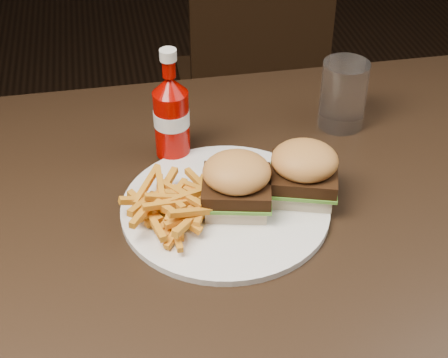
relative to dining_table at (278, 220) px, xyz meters
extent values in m
cube|color=black|center=(0.00, 0.00, 0.00)|extent=(1.20, 0.80, 0.04)
cube|color=black|center=(0.15, 0.89, -0.30)|extent=(0.37, 0.37, 0.03)
cylinder|color=white|center=(-0.08, 0.01, 0.03)|extent=(0.30, 0.30, 0.01)
cube|color=beige|center=(-0.06, 0.01, 0.04)|extent=(0.10, 0.10, 0.02)
cube|color=beige|center=(0.04, 0.02, 0.04)|extent=(0.11, 0.10, 0.02)
cylinder|color=#920400|center=(-0.13, 0.16, 0.08)|extent=(0.05, 0.05, 0.11)
cylinder|color=white|center=(0.16, 0.20, 0.08)|extent=(0.08, 0.08, 0.12)
camera|label=1|loc=(-0.22, -0.72, 0.66)|focal=55.00mm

